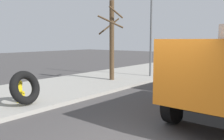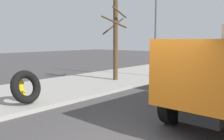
# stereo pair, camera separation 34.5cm
# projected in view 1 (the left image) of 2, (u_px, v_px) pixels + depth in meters

# --- Properties ---
(fire_hydrant) EXTENTS (0.24, 0.55, 0.81)m
(fire_hydrant) POSITION_uv_depth(u_px,v_px,m) (19.00, 90.00, 8.69)
(fire_hydrant) COLOR yellow
(fire_hydrant) RESTS_ON sidewalk_curb
(loose_tire) EXTENTS (1.25, 0.75, 1.21)m
(loose_tire) POSITION_uv_depth(u_px,v_px,m) (25.00, 88.00, 8.32)
(loose_tire) COLOR black
(loose_tire) RESTS_ON sidewalk_curb
(bare_tree) EXTENTS (1.83, 1.83, 4.35)m
(bare_tree) POSITION_uv_depth(u_px,v_px,m) (112.00, 39.00, 13.41)
(bare_tree) COLOR #4C3823
(bare_tree) RESTS_ON sidewalk_curb
(street_light_pole) EXTENTS (0.12, 0.12, 6.94)m
(street_light_pole) POSITION_uv_depth(u_px,v_px,m) (151.00, 19.00, 14.69)
(street_light_pole) COLOR #595B5E
(street_light_pole) RESTS_ON sidewalk_curb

